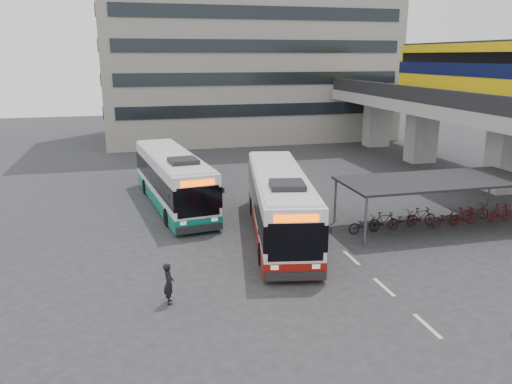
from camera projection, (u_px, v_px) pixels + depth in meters
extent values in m
plane|color=#28282B|center=(298.00, 263.00, 21.66)|extent=(120.00, 120.00, 0.00)
cube|color=gray|center=(506.00, 158.00, 32.54)|extent=(2.20, 1.60, 4.60)
cube|color=gray|center=(421.00, 135.00, 41.90)|extent=(2.20, 1.60, 4.60)
cube|color=gray|center=(377.00, 123.00, 49.38)|extent=(2.20, 1.60, 4.60)
cube|color=gray|center=(471.00, 109.00, 35.56)|extent=(8.00, 32.00, 0.90)
cube|color=black|center=(426.00, 96.00, 34.41)|extent=(0.35, 32.00, 1.10)
cube|color=gold|center=(497.00, 73.00, 32.84)|extent=(2.90, 20.00, 3.90)
cube|color=#090F36|center=(498.00, 70.00, 32.79)|extent=(2.98, 20.02, 0.90)
cube|color=black|center=(499.00, 58.00, 32.58)|extent=(2.96, 19.20, 0.70)
cube|color=black|center=(501.00, 42.00, 32.33)|extent=(2.70, 19.60, 0.25)
cylinder|color=#595B60|center=(335.00, 201.00, 26.71)|extent=(0.12, 0.12, 2.40)
cylinder|color=#595B60|center=(489.00, 190.00, 28.97)|extent=(0.12, 0.12, 2.40)
cylinder|color=#595B60|center=(365.00, 222.00, 23.34)|extent=(0.12, 0.12, 2.40)
cube|color=black|center=(436.00, 180.00, 25.82)|extent=(10.00, 4.00, 0.12)
imported|color=black|center=(363.00, 224.00, 25.41)|extent=(1.71, 0.60, 0.90)
imported|color=black|center=(384.00, 221.00, 25.67)|extent=(1.66, 0.47, 1.00)
imported|color=black|center=(403.00, 220.00, 25.95)|extent=(1.71, 0.60, 0.90)
imported|color=black|center=(423.00, 218.00, 26.21)|extent=(1.66, 0.47, 1.00)
imported|color=#350C0F|center=(442.00, 217.00, 26.49)|extent=(1.71, 0.60, 0.90)
imported|color=#3F0C0F|center=(461.00, 214.00, 26.74)|extent=(1.66, 0.47, 1.00)
imported|color=#490C0F|center=(479.00, 214.00, 27.03)|extent=(1.71, 0.60, 0.90)
imported|color=#540C0F|center=(497.00, 211.00, 27.28)|extent=(1.66, 0.47, 1.00)
cube|color=gray|center=(245.00, 19.00, 53.45)|extent=(30.00, 15.00, 25.00)
cube|color=beige|center=(427.00, 326.00, 16.64)|extent=(0.15, 1.60, 0.01)
cube|color=beige|center=(384.00, 287.00, 19.44)|extent=(0.15, 1.60, 0.01)
cube|color=beige|center=(351.00, 258.00, 22.25)|extent=(0.15, 1.60, 0.01)
cube|color=white|center=(280.00, 201.00, 24.76)|extent=(4.55, 11.87, 2.66)
cube|color=maroon|center=(279.00, 224.00, 25.08)|extent=(4.60, 11.91, 0.73)
cube|color=black|center=(280.00, 198.00, 24.73)|extent=(4.62, 11.90, 1.11)
cube|color=#F04800|center=(296.00, 218.00, 18.91)|extent=(1.71, 0.40, 0.29)
cube|color=black|center=(287.00, 185.00, 21.56)|extent=(1.74, 1.79, 0.27)
cylinder|color=black|center=(262.00, 254.00, 21.45)|extent=(0.46, 1.00, 0.97)
cylinder|color=black|center=(293.00, 206.00, 28.30)|extent=(0.46, 1.00, 0.97)
cube|color=white|center=(173.00, 177.00, 29.69)|extent=(3.92, 11.68, 2.63)
cube|color=#0B6957|center=(174.00, 197.00, 30.01)|extent=(3.96, 11.73, 0.72)
cube|color=black|center=(173.00, 175.00, 29.66)|extent=(3.98, 11.71, 1.10)
cube|color=#F04800|center=(198.00, 183.00, 24.30)|extent=(1.70, 0.30, 0.29)
cube|color=black|center=(183.00, 161.00, 26.72)|extent=(1.65, 1.71, 0.27)
cylinder|color=black|center=(168.00, 217.00, 26.33)|extent=(0.41, 0.98, 0.96)
cylinder|color=black|center=(180.00, 183.00, 33.31)|extent=(0.41, 0.98, 0.96)
imported|color=black|center=(169.00, 283.00, 18.00)|extent=(0.38, 0.57, 1.56)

